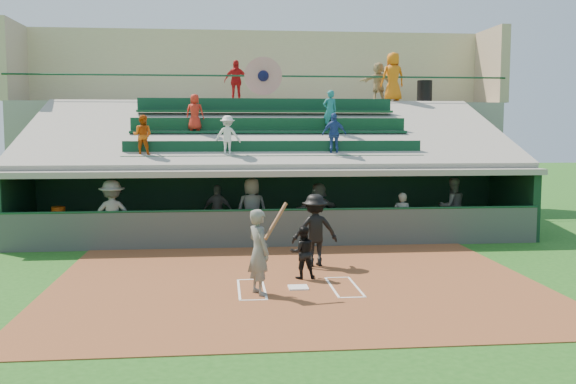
{
  "coord_description": "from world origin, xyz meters",
  "views": [
    {
      "loc": [
        -1.62,
        -13.72,
        3.5
      ],
      "look_at": [
        0.13,
        3.5,
        1.8
      ],
      "focal_mm": 40.0,
      "sensor_mm": 36.0,
      "label": 1
    }
  ],
  "objects": [
    {
      "name": "dugout_player_a",
      "position": [
        -4.85,
        5.22,
        1.03
      ],
      "size": [
        1.39,
        0.95,
        1.98
      ],
      "primitive_type": "imported",
      "rotation": [
        0.0,
        0.0,
        3.31
      ],
      "color": "#5A5C57",
      "rests_on": "dugout_floor"
    },
    {
      "name": "water_cooler",
      "position": [
        -6.62,
        6.19,
        0.95
      ],
      "size": [
        0.41,
        0.41,
        0.41
      ],
      "primitive_type": "cylinder",
      "color": "#CD4A0C",
      "rests_on": "white_table"
    },
    {
      "name": "dugout_player_f",
      "position": [
        5.83,
        6.42,
        0.98
      ],
      "size": [
        0.95,
        0.76,
        1.87
      ],
      "primitive_type": "imported",
      "rotation": [
        0.0,
        0.0,
        3.2
      ],
      "color": "#525550",
      "rests_on": "dugout_floor"
    },
    {
      "name": "dugout_bench",
      "position": [
        -0.23,
        7.89,
        0.24
      ],
      "size": [
        12.56,
        5.79,
        0.41
      ],
      "primitive_type": "cube",
      "rotation": [
        0.0,
        0.0,
        0.41
      ],
      "color": "brown",
      "rests_on": "dugout_floor"
    },
    {
      "name": "home_umpire",
      "position": [
        0.7,
        2.29,
        0.94
      ],
      "size": [
        1.25,
        0.79,
        1.84
      ],
      "primitive_type": "imported",
      "rotation": [
        0.0,
        0.0,
        3.24
      ],
      "color": "black",
      "rests_on": "dirt_slab"
    },
    {
      "name": "concourse_slab",
      "position": [
        0.0,
        13.5,
        2.3
      ],
      "size": [
        20.0,
        3.0,
        4.6
      ],
      "primitive_type": "cube",
      "color": "gray",
      "rests_on": "ground"
    },
    {
      "name": "trash_bin",
      "position": [
        6.95,
        13.1,
        5.08
      ],
      "size": [
        0.64,
        0.64,
        0.96
      ],
      "primitive_type": "cylinder",
      "color": "black",
      "rests_on": "concourse_slab"
    },
    {
      "name": "home_plate",
      "position": [
        0.0,
        0.0,
        0.04
      ],
      "size": [
        0.43,
        0.43,
        0.03
      ],
      "primitive_type": "cube",
      "color": "white",
      "rests_on": "dirt_slab"
    },
    {
      "name": "dugout_player_c",
      "position": [
        -0.74,
        6.02,
        1.02
      ],
      "size": [
        1.05,
        0.77,
        1.96
      ],
      "primitive_type": "imported",
      "rotation": [
        0.0,
        0.0,
        3.3
      ],
      "color": "#585B56",
      "rests_on": "dugout_floor"
    },
    {
      "name": "concourse_staff_b",
      "position": [
        5.27,
        12.03,
        5.6
      ],
      "size": [
        1.05,
        0.76,
        2.0
      ],
      "primitive_type": "imported",
      "rotation": [
        0.0,
        0.0,
        3.28
      ],
      "color": "#D1640C",
      "rests_on": "concourse_slab"
    },
    {
      "name": "batters_box_chalk",
      "position": [
        0.0,
        0.0,
        0.02
      ],
      "size": [
        2.65,
        1.85,
        0.01
      ],
      "color": "white",
      "rests_on": "dirt_slab"
    },
    {
      "name": "ground",
      "position": [
        0.0,
        0.0,
        0.0
      ],
      "size": [
        100.0,
        100.0,
        0.0
      ],
      "primitive_type": "plane",
      "color": "#1D5317",
      "rests_on": "ground"
    },
    {
      "name": "dugout_player_d",
      "position": [
        1.42,
        6.49,
        0.92
      ],
      "size": [
        1.66,
        1.28,
        1.75
      ],
      "primitive_type": "imported",
      "rotation": [
        0.0,
        0.0,
        3.68
      ],
      "color": "#595C57",
      "rests_on": "dugout_floor"
    },
    {
      "name": "dugout_player_b",
      "position": [
        -1.8,
        7.01,
        0.87
      ],
      "size": [
        1.05,
        0.68,
        1.66
      ],
      "primitive_type": "imported",
      "rotation": [
        0.0,
        0.0,
        2.84
      ],
      "color": "#5B5D58",
      "rests_on": "dugout_floor"
    },
    {
      "name": "batter_at_plate",
      "position": [
        -0.88,
        -0.42,
        0.93
      ],
      "size": [
        0.96,
        0.81,
        1.95
      ],
      "color": "#5A5D57",
      "rests_on": "dirt_slab"
    },
    {
      "name": "catcher",
      "position": [
        0.21,
        0.91,
        0.63
      ],
      "size": [
        0.62,
        0.5,
        1.23
      ],
      "primitive_type": "imported",
      "rotation": [
        0.0,
        0.0,
        3.19
      ],
      "color": "black",
      "rests_on": "dirt_slab"
    },
    {
      "name": "concourse_staff_a",
      "position": [
        -1.04,
        12.98,
        5.46
      ],
      "size": [
        1.04,
        0.49,
        1.72
      ],
      "primitive_type": "imported",
      "rotation": [
        0.0,
        0.0,
        3.07
      ],
      "color": "#B41415",
      "rests_on": "concourse_slab"
    },
    {
      "name": "dugout_player_e",
      "position": [
        3.8,
        5.21,
        0.81
      ],
      "size": [
        0.66,
        0.57,
        1.54
      ],
      "primitive_type": "imported",
      "rotation": [
        0.0,
        0.0,
        2.72
      ],
      "color": "#535551",
      "rests_on": "dugout_floor"
    },
    {
      "name": "dugout_floor",
      "position": [
        0.0,
        6.75,
        0.02
      ],
      "size": [
        16.0,
        3.5,
        0.04
      ],
      "primitive_type": "cube",
      "color": "gray",
      "rests_on": "ground"
    },
    {
      "name": "concourse_staff_c",
      "position": [
        4.82,
        12.64,
        5.43
      ],
      "size": [
        1.6,
        0.74,
        1.66
      ],
      "primitive_type": "imported",
      "rotation": [
        0.0,
        0.0,
        3.31
      ],
      "color": "tan",
      "rests_on": "concourse_slab"
    },
    {
      "name": "grandstand",
      "position": [
        -0.01,
        10.51,
        2.26
      ],
      "size": [
        20.4,
        10.4,
        7.8
      ],
      "color": "#474C47",
      "rests_on": "ground"
    },
    {
      "name": "dirt_slab",
      "position": [
        0.0,
        0.5,
        0.01
      ],
      "size": [
        11.0,
        9.0,
        0.02
      ],
      "primitive_type": "cube",
      "color": "brown",
      "rests_on": "ground"
    },
    {
      "name": "white_table",
      "position": [
        -6.63,
        6.15,
        0.39
      ],
      "size": [
        0.9,
        0.74,
        0.71
      ],
      "primitive_type": "cube",
      "rotation": [
        0.0,
        0.0,
        0.17
      ],
      "color": "white",
      "rests_on": "dugout_floor"
    }
  ]
}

